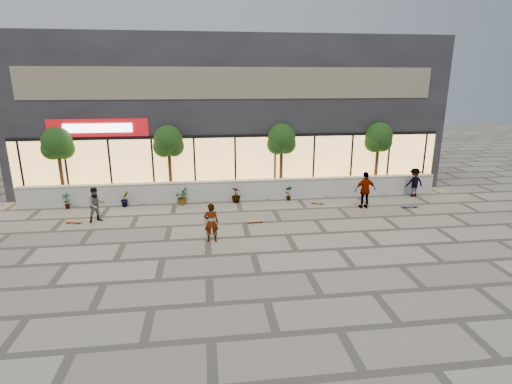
{
  "coord_description": "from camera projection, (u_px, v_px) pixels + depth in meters",
  "views": [
    {
      "loc": [
        -1.63,
        -13.41,
        6.16
      ],
      "look_at": [
        0.59,
        3.7,
        1.3
      ],
      "focal_mm": 28.0,
      "sensor_mm": 36.0,
      "label": 1
    }
  ],
  "objects": [
    {
      "name": "shrub_d",
      "position": [
        236.0,
        195.0,
        20.71
      ],
      "size": [
        0.64,
        0.64,
        0.81
      ],
      "primitive_type": "imported",
      "rotation": [
        0.0,
        0.0,
        2.46
      ],
      "color": "#123812",
      "rests_on": "ground"
    },
    {
      "name": "shrub_c",
      "position": [
        181.0,
        197.0,
        20.37
      ],
      "size": [
        0.68,
        0.77,
        0.81
      ],
      "primitive_type": "imported",
      "rotation": [
        0.0,
        0.0,
        1.64
      ],
      "color": "#123812",
      "rests_on": "ground"
    },
    {
      "name": "tree_midwest",
      "position": [
        168.0,
        143.0,
        20.78
      ],
      "size": [
        1.6,
        1.5,
        3.92
      ],
      "color": "#432918",
      "rests_on": "ground"
    },
    {
      "name": "skater_right_near",
      "position": [
        365.0,
        190.0,
        19.66
      ],
      "size": [
        1.09,
        0.49,
        1.84
      ],
      "primitive_type": "imported",
      "rotation": [
        0.0,
        0.0,
        3.18
      ],
      "color": "silver",
      "rests_on": "ground"
    },
    {
      "name": "tree_mideast",
      "position": [
        282.0,
        141.0,
        21.53
      ],
      "size": [
        1.6,
        1.5,
        3.92
      ],
      "color": "#432918",
      "rests_on": "ground"
    },
    {
      "name": "shrub_a",
      "position": [
        66.0,
        201.0,
        19.67
      ],
      "size": [
        0.43,
        0.29,
        0.81
      ],
      "primitive_type": "imported",
      "color": "#123812",
      "rests_on": "ground"
    },
    {
      "name": "skateboard_right_far",
      "position": [
        410.0,
        206.0,
        19.91
      ],
      "size": [
        0.87,
        0.23,
        0.11
      ],
      "rotation": [
        0.0,
        0.0,
        -0.0
      ],
      "color": "#564177",
      "rests_on": "ground"
    },
    {
      "name": "tree_east",
      "position": [
        379.0,
        139.0,
        22.21
      ],
      "size": [
        1.6,
        1.5,
        3.92
      ],
      "color": "#432918",
      "rests_on": "ground"
    },
    {
      "name": "skater_center",
      "position": [
        211.0,
        223.0,
        15.58
      ],
      "size": [
        0.59,
        0.4,
        1.57
      ],
      "primitive_type": "imported",
      "rotation": [
        0.0,
        0.0,
        3.1
      ],
      "color": "silver",
      "rests_on": "ground"
    },
    {
      "name": "skater_right_far",
      "position": [
        414.0,
        182.0,
        21.67
      ],
      "size": [
        1.06,
        0.67,
        1.57
      ],
      "primitive_type": "imported",
      "rotation": [
        0.0,
        0.0,
        3.23
      ],
      "color": "maroon",
      "rests_on": "ground"
    },
    {
      "name": "planter_wall",
      "position": [
        237.0,
        190.0,
        21.22
      ],
      "size": [
        22.0,
        0.42,
        1.04
      ],
      "color": "silver",
      "rests_on": "ground"
    },
    {
      "name": "tree_west",
      "position": [
        57.0,
        145.0,
        20.1
      ],
      "size": [
        1.6,
        1.5,
        3.92
      ],
      "color": "#432918",
      "rests_on": "ground"
    },
    {
      "name": "retail_building",
      "position": [
        229.0,
        111.0,
        25.44
      ],
      "size": [
        24.0,
        9.17,
        8.5
      ],
      "color": "#232227",
      "rests_on": "ground"
    },
    {
      "name": "ground",
      "position": [
        253.0,
        254.0,
        14.68
      ],
      "size": [
        80.0,
        80.0,
        0.0
      ],
      "primitive_type": "plane",
      "color": "gray",
      "rests_on": "ground"
    },
    {
      "name": "skater_left",
      "position": [
        96.0,
        205.0,
        17.79
      ],
      "size": [
        0.97,
        0.92,
        1.58
      ],
      "primitive_type": "imported",
      "rotation": [
        0.0,
        0.0,
        0.57
      ],
      "color": "#968761",
      "rests_on": "ground"
    },
    {
      "name": "shrub_e",
      "position": [
        289.0,
        193.0,
        21.06
      ],
      "size": [
        0.46,
        0.35,
        0.81
      ],
      "primitive_type": "imported",
      "rotation": [
        0.0,
        0.0,
        3.28
      ],
      "color": "#123812",
      "rests_on": "ground"
    },
    {
      "name": "skateboard_left",
      "position": [
        74.0,
        222.0,
        17.74
      ],
      "size": [
        0.78,
        0.36,
        0.09
      ],
      "rotation": [
        0.0,
        0.0,
        -0.23
      ],
      "color": "#D04927",
      "rests_on": "ground"
    },
    {
      "name": "skateboard_center",
      "position": [
        255.0,
        221.0,
        17.8
      ],
      "size": [
        0.77,
        0.25,
        0.09
      ],
      "rotation": [
        0.0,
        0.0,
        0.08
      ],
      "color": "#9E6A33",
      "rests_on": "ground"
    },
    {
      "name": "skateboard_right_near",
      "position": [
        318.0,
        203.0,
        20.51
      ],
      "size": [
        0.72,
        0.39,
        0.08
      ],
      "rotation": [
        0.0,
        0.0,
        -0.33
      ],
      "color": "olive",
      "rests_on": "ground"
    },
    {
      "name": "shrub_b",
      "position": [
        125.0,
        199.0,
        20.02
      ],
      "size": [
        0.57,
        0.57,
        0.81
      ],
      "primitive_type": "imported",
      "rotation": [
        0.0,
        0.0,
        0.82
      ],
      "color": "#123812",
      "rests_on": "ground"
    }
  ]
}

